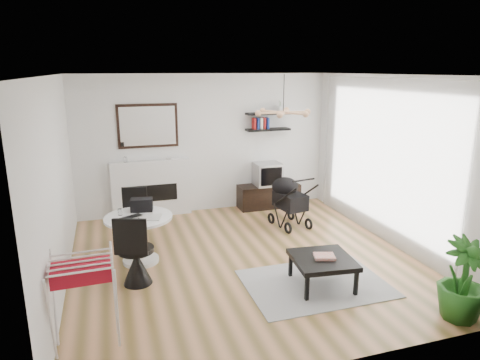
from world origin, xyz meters
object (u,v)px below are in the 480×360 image
object	(u,v)px
dining_table	(139,232)
stroller	(288,203)
crt_tv	(267,174)
potted_plant	(463,280)
tv_console	(269,196)
coffee_table	(323,261)
fireplace	(151,182)
drying_rack	(85,302)

from	to	relation	value
dining_table	stroller	xyz separation A→B (m)	(2.71, 0.78, -0.05)
crt_tv	potted_plant	world-z (taller)	potted_plant
tv_console	dining_table	world-z (taller)	dining_table
stroller	coffee_table	bearing A→B (deg)	-112.69
fireplace	drying_rack	size ratio (longest dim) A/B	2.24
stroller	dining_table	bearing A→B (deg)	-174.22
potted_plant	tv_console	bearing A→B (deg)	97.76
crt_tv	dining_table	xyz separation A→B (m)	(-2.72, -1.88, -0.23)
tv_console	stroller	bearing A→B (deg)	-92.37
drying_rack	potted_plant	size ratio (longest dim) A/B	1.01
potted_plant	drying_rack	bearing A→B (deg)	169.77
fireplace	tv_console	size ratio (longest dim) A/B	1.71
drying_rack	tv_console	bearing A→B (deg)	45.57
fireplace	crt_tv	bearing A→B (deg)	-3.89
dining_table	potted_plant	world-z (taller)	potted_plant
drying_rack	stroller	bearing A→B (deg)	36.02
crt_tv	potted_plant	size ratio (longest dim) A/B	0.55
tv_console	potted_plant	size ratio (longest dim) A/B	1.32
potted_plant	coffee_table	bearing A→B (deg)	135.06
fireplace	drying_rack	xyz separation A→B (m)	(-1.08, -3.91, -0.18)
fireplace	crt_tv	size ratio (longest dim) A/B	4.11
tv_console	fireplace	bearing A→B (deg)	176.25
drying_rack	coffee_table	world-z (taller)	drying_rack
crt_tv	stroller	xyz separation A→B (m)	(-0.01, -1.10, -0.28)
coffee_table	potted_plant	world-z (taller)	potted_plant
dining_table	potted_plant	xyz separation A→B (m)	(3.36, -2.60, 0.01)
drying_rack	stroller	size ratio (longest dim) A/B	0.98
fireplace	crt_tv	xyz separation A→B (m)	(2.32, -0.16, 0.02)
stroller	potted_plant	distance (m)	3.44
dining_table	potted_plant	bearing A→B (deg)	-37.69
dining_table	drying_rack	bearing A→B (deg)	-110.14
fireplace	coffee_table	bearing A→B (deg)	-62.47
crt_tv	stroller	distance (m)	1.14
drying_rack	fireplace	bearing A→B (deg)	72.61
fireplace	drying_rack	world-z (taller)	fireplace
fireplace	potted_plant	distance (m)	5.51
dining_table	coffee_table	size ratio (longest dim) A/B	1.17
drying_rack	stroller	xyz separation A→B (m)	(3.39, 2.65, -0.09)
tv_console	potted_plant	bearing A→B (deg)	-82.24
fireplace	dining_table	world-z (taller)	fireplace
drying_rack	potted_plant	world-z (taller)	drying_rack
crt_tv	stroller	bearing A→B (deg)	-90.58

